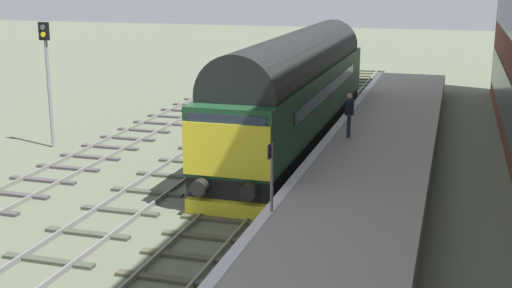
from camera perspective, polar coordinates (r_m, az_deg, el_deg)
The scene contains 9 objects.
ground_plane at distance 21.88m, azimuth -0.54°, elevation -4.22°, with size 140.00×140.00×0.00m, color #5B624D.
track_main at distance 21.86m, azimuth -0.54°, elevation -4.08°, with size 2.50×60.00×0.15m.
track_adjacent_west at distance 22.96m, azimuth -8.21°, elevation -3.32°, with size 2.50×60.00×0.15m.
track_adjacent_far_west at distance 24.85m, azimuth -16.63°, elevation -2.43°, with size 2.50×60.00×0.15m.
station_platform at distance 21.00m, azimuth 8.91°, elevation -3.76°, with size 4.00×44.00×1.01m.
diesel_locomotive at distance 27.36m, azimuth 3.43°, elevation 4.85°, with size 2.74×17.93×4.68m.
signal_post_far at distance 28.31m, azimuth -17.25°, elevation 5.88°, with size 0.44×0.22×5.09m.
platform_number_sign at distance 16.96m, azimuth 1.31°, elevation -1.92°, with size 0.10×0.44×1.80m.
waiting_passenger at distance 25.17m, azimuth 7.91°, elevation 2.79°, with size 0.37×0.51×1.64m.
Camera 1 is at (6.10, -19.84, 6.92)m, focal length 47.18 mm.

